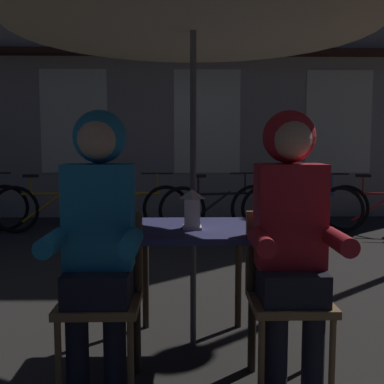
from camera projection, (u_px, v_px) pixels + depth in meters
The scene contains 13 objects.
ground_plane at pixel (193, 347), 2.84m from camera, with size 60.00×60.00×0.00m, color #2D2B28.
cafe_table at pixel (193, 244), 2.78m from camera, with size 0.72×0.72×0.74m.
lantern at pixel (192, 208), 2.69m from camera, with size 0.11×0.11×0.23m.
chair_left at pixel (102, 288), 2.41m from camera, with size 0.40×0.40×0.87m.
chair_right at pixel (287, 286), 2.43m from camera, with size 0.40×0.40×0.87m.
person_left_hooded at pixel (99, 221), 2.32m from camera, with size 0.45×0.56×1.40m.
person_right_hooded at pixel (291, 221), 2.34m from camera, with size 0.45×0.56×1.40m.
shopfront_building at pixel (141, 33), 7.88m from camera, with size 10.00×0.93×6.20m.
bicycle_second at pixel (52, 208), 6.47m from camera, with size 1.68×0.13×0.84m.
bicycle_third at pixel (129, 208), 6.52m from camera, with size 1.68×0.13×0.84m.
bicycle_fourth at pixel (218, 208), 6.48m from camera, with size 1.66×0.38×0.84m.
bicycle_fifth at pixel (302, 208), 6.43m from camera, with size 1.67×0.27×0.84m.
bicycle_furthest at pixel (384, 208), 6.45m from camera, with size 1.64×0.45×0.84m.
Camera 1 is at (-0.06, -2.73, 1.23)m, focal length 43.72 mm.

